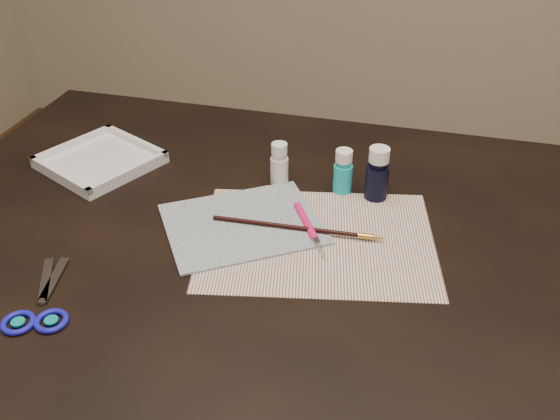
% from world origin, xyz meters
% --- Properties ---
extents(table, '(1.30, 0.90, 0.75)m').
position_xyz_m(table, '(0.00, 0.00, 0.38)').
color(table, black).
rests_on(table, ground).
extents(paper, '(0.42, 0.35, 0.00)m').
position_xyz_m(paper, '(0.06, 0.00, 0.75)').
color(paper, white).
rests_on(paper, table).
extents(canvas, '(0.32, 0.30, 0.00)m').
position_xyz_m(canvas, '(-0.07, 0.01, 0.75)').
color(canvas, '#17273D').
rests_on(canvas, paper).
extents(paint_bottle_white, '(0.04, 0.04, 0.08)m').
position_xyz_m(paint_bottle_white, '(-0.04, 0.16, 0.79)').
color(paint_bottle_white, silver).
rests_on(paint_bottle_white, table).
extents(paint_bottle_cyan, '(0.04, 0.04, 0.08)m').
position_xyz_m(paint_bottle_cyan, '(0.07, 0.16, 0.79)').
color(paint_bottle_cyan, '#18AEBB').
rests_on(paint_bottle_cyan, table).
extents(paint_bottle_navy, '(0.05, 0.05, 0.10)m').
position_xyz_m(paint_bottle_navy, '(0.14, 0.15, 0.80)').
color(paint_bottle_navy, black).
rests_on(paint_bottle_navy, table).
extents(paintbrush, '(0.29, 0.02, 0.01)m').
position_xyz_m(paintbrush, '(0.03, 0.02, 0.76)').
color(paintbrush, black).
rests_on(paintbrush, canvas).
extents(craft_knife, '(0.09, 0.14, 0.01)m').
position_xyz_m(craft_knife, '(0.05, 0.02, 0.76)').
color(craft_knife, '#ED156C').
rests_on(craft_knife, paper).
extents(scissors, '(0.16, 0.20, 0.01)m').
position_xyz_m(scissors, '(-0.30, -0.23, 0.75)').
color(scissors, silver).
rests_on(scissors, table).
extents(palette_tray, '(0.25, 0.25, 0.02)m').
position_xyz_m(palette_tray, '(-0.40, 0.14, 0.76)').
color(palette_tray, white).
rests_on(palette_tray, table).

